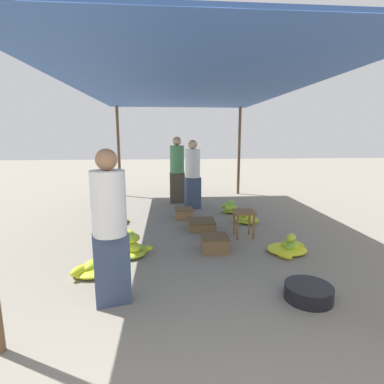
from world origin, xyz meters
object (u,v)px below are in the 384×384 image
object	(u,v)px
banana_pile_left_2	(117,219)
crate_near	(215,243)
banana_pile_right_0	(247,219)
banana_pile_right_2	(230,208)
crate_mid	(201,225)
banana_pile_left_1	(92,268)
vendor_foreground	(110,226)
banana_pile_right_1	(289,248)
stool	(244,216)
shopper_walking_mid	(177,169)
shopper_walking_far	(193,174)
crate_far	(184,213)
basin_black	(308,292)
banana_pile_left_3	(117,235)
banana_pile_left_0	(131,249)

from	to	relation	value
banana_pile_left_2	crate_near	xyz separation A→B (m)	(1.71, -1.61, 0.05)
banana_pile_right_0	crate_near	world-z (taller)	banana_pile_right_0
banana_pile_right_2	crate_mid	bearing A→B (deg)	-123.98
banana_pile_left_1	banana_pile_right_0	size ratio (longest dim) A/B	0.98
vendor_foreground	crate_near	bearing A→B (deg)	46.20
banana_pile_left_2	banana_pile_right_1	xyz separation A→B (m)	(2.79, -1.78, 0.01)
vendor_foreground	crate_mid	bearing A→B (deg)	63.42
stool	banana_pile_right_2	xyz separation A→B (m)	(0.09, 1.60, -0.25)
shopper_walking_mid	shopper_walking_far	bearing A→B (deg)	-62.88
banana_pile_left_1	crate_far	distance (m)	2.78
basin_black	crate_near	distance (m)	1.63
crate_near	shopper_walking_mid	world-z (taller)	shopper_walking_mid
banana_pile_right_2	shopper_walking_mid	distance (m)	1.77
banana_pile_left_3	banana_pile_right_1	world-z (taller)	banana_pile_right_1
banana_pile_left_2	banana_pile_right_0	xyz separation A→B (m)	(2.58, -0.23, 0.02)
vendor_foreground	banana_pile_right_2	size ratio (longest dim) A/B	3.47
banana_pile_left_0	banana_pile_right_2	size ratio (longest dim) A/B	1.38
stool	banana_pile_right_1	bearing A→B (deg)	-56.93
vendor_foreground	basin_black	world-z (taller)	vendor_foreground
banana_pile_right_1	vendor_foreground	bearing A→B (deg)	-153.94
vendor_foreground	crate_mid	world-z (taller)	vendor_foreground
banana_pile_left_3	banana_pile_right_1	distance (m)	2.75
banana_pile_left_3	banana_pile_left_0	bearing A→B (deg)	-66.75
vendor_foreground	shopper_walking_far	xyz separation A→B (m)	(1.16, 3.98, 0.01)
basin_black	crate_far	distance (m)	3.46
banana_pile_left_3	shopper_walking_mid	xyz separation A→B (m)	(1.10, 2.70, 0.80)
banana_pile_right_0	shopper_walking_far	bearing A→B (deg)	127.03
shopper_walking_mid	basin_black	bearing A→B (deg)	-75.66
banana_pile_right_0	vendor_foreground	bearing A→B (deg)	-128.40
banana_pile_left_0	banana_pile_right_1	xyz separation A→B (m)	(2.30, -0.05, -0.04)
stool	shopper_walking_mid	size ratio (longest dim) A/B	0.27
banana_pile_right_1	crate_far	size ratio (longest dim) A/B	1.61
crate_far	banana_pile_right_1	bearing A→B (deg)	-54.49
vendor_foreground	banana_pile_left_2	xyz separation A→B (m)	(-0.44, 2.93, -0.76)
crate_near	banana_pile_right_2	bearing A→B (deg)	72.66
banana_pile_left_3	crate_far	size ratio (longest dim) A/B	1.71
banana_pile_left_1	shopper_walking_far	xyz separation A→B (m)	(1.54, 3.29, 0.77)
banana_pile_left_0	crate_near	size ratio (longest dim) A/B	1.57
banana_pile_right_2	vendor_foreground	bearing A→B (deg)	-119.09
stool	crate_far	distance (m)	1.60
crate_far	banana_pile_left_3	bearing A→B (deg)	-134.50
crate_near	stool	bearing A→B (deg)	44.56
stool	banana_pile_left_2	size ratio (longest dim) A/B	0.81
banana_pile_right_0	banana_pile_left_2	bearing A→B (deg)	174.80
banana_pile_right_0	crate_far	distance (m)	1.31
stool	crate_mid	bearing A→B (deg)	144.72
crate_far	shopper_walking_far	xyz separation A→B (m)	(0.25, 0.82, 0.73)
vendor_foreground	stool	distance (m)	2.70
banana_pile_left_0	banana_pile_right_0	xyz separation A→B (m)	(2.09, 1.50, -0.04)
banana_pile_left_3	crate_near	world-z (taller)	banana_pile_left_3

